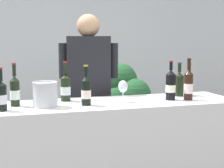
{
  "coord_description": "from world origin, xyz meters",
  "views": [
    {
      "loc": [
        -0.74,
        -2.64,
        1.51
      ],
      "look_at": [
        0.05,
        0.0,
        1.16
      ],
      "focal_mm": 54.76,
      "sensor_mm": 36.0,
      "label": 1
    }
  ],
  "objects_px": {
    "wine_bottle_2": "(86,90)",
    "wine_bottle_5": "(1,96)",
    "wine_bottle_0": "(188,85)",
    "wine_bottle_1": "(189,84)",
    "wine_glass": "(123,87)",
    "person_server": "(89,107)",
    "potted_shrub": "(124,95)",
    "wine_bottle_7": "(15,91)",
    "wine_bottle_3": "(179,83)",
    "ice_bucket": "(45,94)",
    "wine_bottle_6": "(66,88)",
    "wine_bottle_4": "(171,85)"
  },
  "relations": [
    {
      "from": "wine_bottle_6",
      "to": "wine_bottle_0",
      "type": "bearing_deg",
      "value": -13.61
    },
    {
      "from": "wine_bottle_2",
      "to": "wine_bottle_3",
      "type": "bearing_deg",
      "value": 12.25
    },
    {
      "from": "wine_bottle_0",
      "to": "wine_bottle_1",
      "type": "height_order",
      "value": "wine_bottle_0"
    },
    {
      "from": "wine_bottle_5",
      "to": "wine_bottle_7",
      "type": "relative_size",
      "value": 0.94
    },
    {
      "from": "wine_bottle_1",
      "to": "wine_bottle_6",
      "type": "bearing_deg",
      "value": 178.65
    },
    {
      "from": "wine_bottle_3",
      "to": "wine_bottle_7",
      "type": "bearing_deg",
      "value": -177.08
    },
    {
      "from": "wine_bottle_2",
      "to": "wine_bottle_5",
      "type": "relative_size",
      "value": 1.01
    },
    {
      "from": "wine_bottle_3",
      "to": "wine_bottle_4",
      "type": "relative_size",
      "value": 0.92
    },
    {
      "from": "wine_bottle_1",
      "to": "wine_bottle_5",
      "type": "distance_m",
      "value": 1.66
    },
    {
      "from": "wine_glass",
      "to": "person_server",
      "type": "bearing_deg",
      "value": 104.32
    },
    {
      "from": "wine_bottle_2",
      "to": "ice_bucket",
      "type": "height_order",
      "value": "wine_bottle_2"
    },
    {
      "from": "wine_bottle_3",
      "to": "wine_bottle_6",
      "type": "height_order",
      "value": "wine_bottle_6"
    },
    {
      "from": "person_server",
      "to": "potted_shrub",
      "type": "bearing_deg",
      "value": 50.89
    },
    {
      "from": "wine_bottle_5",
      "to": "wine_bottle_3",
      "type": "bearing_deg",
      "value": 8.53
    },
    {
      "from": "wine_bottle_3",
      "to": "wine_bottle_7",
      "type": "relative_size",
      "value": 0.92
    },
    {
      "from": "wine_bottle_3",
      "to": "potted_shrub",
      "type": "xyz_separation_m",
      "value": [
        -0.11,
        1.22,
        -0.3
      ]
    },
    {
      "from": "wine_bottle_6",
      "to": "person_server",
      "type": "distance_m",
      "value": 0.56
    },
    {
      "from": "wine_bottle_5",
      "to": "wine_bottle_7",
      "type": "distance_m",
      "value": 0.18
    },
    {
      "from": "wine_bottle_7",
      "to": "potted_shrub",
      "type": "height_order",
      "value": "wine_bottle_7"
    },
    {
      "from": "wine_bottle_5",
      "to": "potted_shrub",
      "type": "height_order",
      "value": "wine_bottle_5"
    },
    {
      "from": "wine_bottle_0",
      "to": "wine_bottle_7",
      "type": "xyz_separation_m",
      "value": [
        -1.42,
        0.13,
        -0.01
      ]
    },
    {
      "from": "wine_bottle_7",
      "to": "person_server",
      "type": "height_order",
      "value": "person_server"
    },
    {
      "from": "wine_bottle_5",
      "to": "ice_bucket",
      "type": "xyz_separation_m",
      "value": [
        0.32,
        0.06,
        -0.01
      ]
    },
    {
      "from": "ice_bucket",
      "to": "person_server",
      "type": "bearing_deg",
      "value": 52.3
    },
    {
      "from": "wine_bottle_0",
      "to": "person_server",
      "type": "relative_size",
      "value": 0.2
    },
    {
      "from": "wine_bottle_3",
      "to": "ice_bucket",
      "type": "relative_size",
      "value": 1.58
    },
    {
      "from": "wine_bottle_4",
      "to": "person_server",
      "type": "xyz_separation_m",
      "value": [
        -0.58,
        0.61,
        -0.27
      ]
    },
    {
      "from": "wine_bottle_4",
      "to": "wine_bottle_7",
      "type": "xyz_separation_m",
      "value": [
        -1.27,
        0.09,
        -0.01
      ]
    },
    {
      "from": "wine_bottle_3",
      "to": "person_server",
      "type": "bearing_deg",
      "value": 148.9
    },
    {
      "from": "wine_bottle_5",
      "to": "wine_bottle_7",
      "type": "xyz_separation_m",
      "value": [
        0.1,
        0.16,
        0.01
      ]
    },
    {
      "from": "wine_bottle_3",
      "to": "potted_shrub",
      "type": "bearing_deg",
      "value": 95.3
    },
    {
      "from": "wine_bottle_7",
      "to": "potted_shrub",
      "type": "bearing_deg",
      "value": 44.25
    },
    {
      "from": "potted_shrub",
      "to": "person_server",
      "type": "bearing_deg",
      "value": -129.11
    },
    {
      "from": "wine_bottle_4",
      "to": "wine_glass",
      "type": "distance_m",
      "value": 0.42
    },
    {
      "from": "wine_bottle_6",
      "to": "potted_shrub",
      "type": "xyz_separation_m",
      "value": [
        0.92,
        1.18,
        -0.29
      ]
    },
    {
      "from": "wine_bottle_1",
      "to": "wine_bottle_6",
      "type": "xyz_separation_m",
      "value": [
        -1.14,
        0.03,
        0.0
      ]
    },
    {
      "from": "wine_bottle_1",
      "to": "ice_bucket",
      "type": "height_order",
      "value": "wine_bottle_1"
    },
    {
      "from": "wine_bottle_7",
      "to": "wine_bottle_0",
      "type": "bearing_deg",
      "value": -5.33
    },
    {
      "from": "wine_bottle_0",
      "to": "wine_glass",
      "type": "xyz_separation_m",
      "value": [
        -0.57,
        0.06,
        -0.01
      ]
    },
    {
      "from": "wine_bottle_2",
      "to": "wine_glass",
      "type": "xyz_separation_m",
      "value": [
        0.32,
        0.05,
        0.01
      ]
    },
    {
      "from": "wine_bottle_1",
      "to": "potted_shrub",
      "type": "xyz_separation_m",
      "value": [
        -0.22,
        1.21,
        -0.29
      ]
    },
    {
      "from": "wine_bottle_2",
      "to": "wine_bottle_3",
      "type": "height_order",
      "value": "wine_bottle_2"
    },
    {
      "from": "wine_bottle_4",
      "to": "potted_shrub",
      "type": "bearing_deg",
      "value": 87.85
    },
    {
      "from": "wine_bottle_4",
      "to": "wine_glass",
      "type": "relative_size",
      "value": 1.87
    },
    {
      "from": "wine_bottle_3",
      "to": "potted_shrub",
      "type": "distance_m",
      "value": 1.26
    },
    {
      "from": "ice_bucket",
      "to": "wine_bottle_1",
      "type": "bearing_deg",
      "value": 7.89
    },
    {
      "from": "wine_bottle_7",
      "to": "ice_bucket",
      "type": "distance_m",
      "value": 0.24
    },
    {
      "from": "wine_glass",
      "to": "ice_bucket",
      "type": "xyz_separation_m",
      "value": [
        -0.63,
        -0.02,
        -0.02
      ]
    },
    {
      "from": "wine_glass",
      "to": "person_server",
      "type": "distance_m",
      "value": 0.67
    },
    {
      "from": "wine_bottle_3",
      "to": "wine_bottle_5",
      "type": "distance_m",
      "value": 1.55
    }
  ]
}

